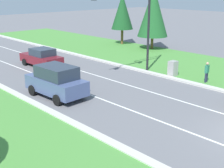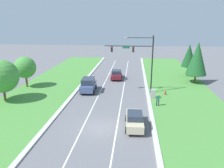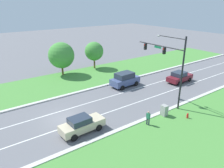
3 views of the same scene
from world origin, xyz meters
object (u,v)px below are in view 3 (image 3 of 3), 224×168
at_px(fire_hydrant, 187,116).
at_px(oak_near_left_tree, 94,51).
at_px(utility_cabinet, 164,111).
at_px(burgundy_sedan, 180,77).
at_px(champagne_sedan, 82,124).
at_px(pedestrian, 148,118).
at_px(traffic_signal_mast, 170,60).
at_px(oak_far_left_tree, 61,55).
at_px(slate_blue_suv, 125,79).

bearing_deg(fire_hydrant, oak_near_left_tree, 175.17).
xyz_separation_m(utility_cabinet, oak_near_left_tree, (-20.82, 3.58, 2.73)).
bearing_deg(burgundy_sedan, oak_near_left_tree, -156.61).
distance_m(champagne_sedan, pedestrian, 6.94).
xyz_separation_m(traffic_signal_mast, oak_near_left_tree, (-18.72, 0.89, -2.38)).
bearing_deg(fire_hydrant, oak_far_left_tree, -168.05).
relative_size(pedestrian, fire_hydrant, 2.41).
bearing_deg(slate_blue_suv, oak_far_left_tree, -155.81).
bearing_deg(slate_blue_suv, fire_hydrant, -6.30).
xyz_separation_m(slate_blue_suv, fire_hydrant, (11.96, -0.70, -0.77)).
bearing_deg(pedestrian, utility_cabinet, -89.05).
height_order(utility_cabinet, pedestrian, pedestrian).
xyz_separation_m(champagne_sedan, burgundy_sedan, (-3.51, 19.89, 0.00)).
relative_size(utility_cabinet, oak_far_left_tree, 0.23).
relative_size(slate_blue_suv, utility_cabinet, 3.51).
bearing_deg(burgundy_sedan, utility_cabinet, -62.55).
bearing_deg(oak_far_left_tree, oak_near_left_tree, 91.02).
bearing_deg(utility_cabinet, traffic_signal_mast, 127.92).
distance_m(champagne_sedan, utility_cabinet, 9.57).
relative_size(fire_hydrant, oak_near_left_tree, 0.13).
bearing_deg(slate_blue_suv, traffic_signal_mast, -0.54).
bearing_deg(champagne_sedan, traffic_signal_mast, 85.33).
distance_m(pedestrian, oak_far_left_tree, 21.24).
bearing_deg(utility_cabinet, fire_hydrant, 39.99).
height_order(slate_blue_suv, utility_cabinet, slate_blue_suv).
distance_m(slate_blue_suv, oak_near_left_tree, 11.15).
relative_size(utility_cabinet, fire_hydrant, 1.92).
height_order(champagne_sedan, fire_hydrant, champagne_sedan).
xyz_separation_m(slate_blue_suv, oak_far_left_tree, (-10.72, -5.50, 2.47)).
xyz_separation_m(traffic_signal_mast, slate_blue_suv, (-7.89, -0.33, -4.68)).
height_order(traffic_signal_mast, slate_blue_suv, traffic_signal_mast).
relative_size(slate_blue_suv, fire_hydrant, 6.74).
height_order(traffic_signal_mast, utility_cabinet, traffic_signal_mast).
bearing_deg(burgundy_sedan, fire_hydrant, -50.49).
distance_m(traffic_signal_mast, pedestrian, 7.83).
xyz_separation_m(pedestrian, oak_far_left_tree, (-21.07, -0.20, 2.65)).
bearing_deg(oak_near_left_tree, burgundy_sedan, 25.89).
bearing_deg(pedestrian, oak_near_left_tree, -23.36).
bearing_deg(fire_hydrant, champagne_sedan, -113.09).
distance_m(traffic_signal_mast, champagne_sedan, 12.87).
relative_size(traffic_signal_mast, oak_far_left_tree, 1.51).
relative_size(burgundy_sedan, oak_far_left_tree, 0.81).
bearing_deg(burgundy_sedan, oak_far_left_tree, -138.91).
height_order(champagne_sedan, burgundy_sedan, burgundy_sedan).
bearing_deg(utility_cabinet, burgundy_sedan, 119.95).
bearing_deg(fire_hydrant, burgundy_sedan, 132.01).
height_order(slate_blue_suv, oak_far_left_tree, oak_far_left_tree).
distance_m(slate_blue_suv, pedestrian, 11.63).
bearing_deg(slate_blue_suv, oak_near_left_tree, 170.58).
distance_m(traffic_signal_mast, utility_cabinet, 6.15).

